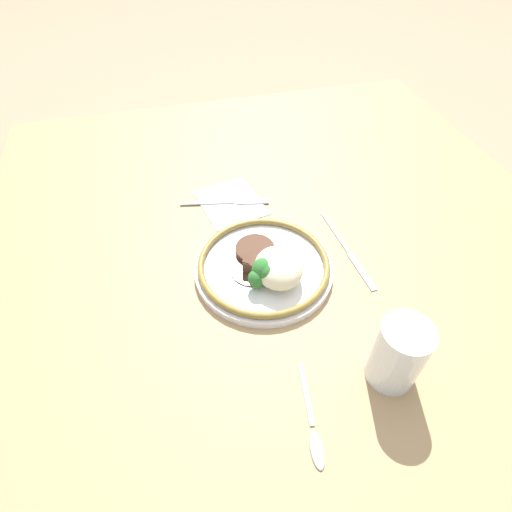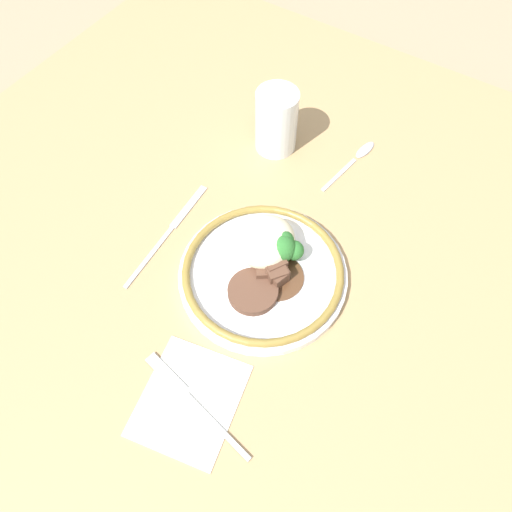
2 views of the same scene
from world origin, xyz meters
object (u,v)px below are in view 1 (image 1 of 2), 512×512
plate (265,267)px  fork (234,202)px  knife (348,251)px  juice_glass (397,355)px  spoon (314,435)px

plate → fork: (-0.22, -0.01, -0.02)m
knife → juice_glass: bearing=-13.5°
juice_glass → knife: size_ratio=0.51×
fork → juice_glass: bearing=-61.6°
fork → knife: bearing=-36.1°
juice_glass → fork: bearing=-163.0°
plate → juice_glass: juice_glass is taller
juice_glass → spoon: bearing=-67.9°
knife → plate: bearing=-88.3°
juice_glass → spoon: juice_glass is taller
juice_glass → plate: bearing=-151.9°
knife → spoon: bearing=-34.3°
plate → juice_glass: (0.24, 0.13, 0.03)m
plate → spoon: size_ratio=1.69×
fork → knife: fork is taller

